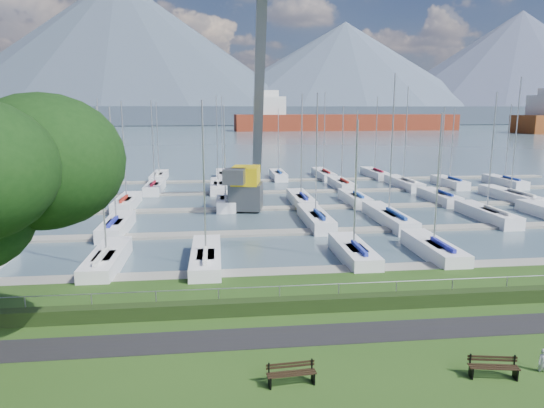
{
  "coord_description": "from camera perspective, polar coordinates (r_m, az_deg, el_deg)",
  "views": [
    {
      "loc": [
        -3.94,
        -22.5,
        9.76
      ],
      "look_at": [
        0.0,
        12.0,
        3.0
      ],
      "focal_mm": 32.0,
      "sensor_mm": 36.0,
      "label": 1
    }
  ],
  "objects": [
    {
      "name": "bench_left",
      "position": [
        18.51,
        2.28,
        -19.31
      ],
      "size": [
        1.83,
        0.56,
        0.85
      ],
      "rotation": [
        0.0,
        0.0,
        0.08
      ],
      "color": "black",
      "rests_on": "grass"
    },
    {
      "name": "water",
      "position": [
        282.71,
        -5.79,
        8.9
      ],
      "size": [
        800.0,
        540.0,
        0.2
      ],
      "primitive_type": "cube",
      "color": "#485D69"
    },
    {
      "name": "cargo_ship_mid",
      "position": [
        247.3,
        7.74,
        9.45
      ],
      "size": [
        111.9,
        21.52,
        21.5
      ],
      "rotation": [
        0.0,
        0.0,
        0.03
      ],
      "color": "maroon",
      "rests_on": "water"
    },
    {
      "name": "docks",
      "position": [
        49.67,
        -1.83,
        -0.58
      ],
      "size": [
        90.0,
        41.6,
        0.25
      ],
      "color": "slate",
      "rests_on": "water"
    },
    {
      "name": "mountains",
      "position": [
        428.86,
        -5.19,
        15.91
      ],
      "size": [
        1190.0,
        360.0,
        115.0
      ],
      "color": "#3C4C58",
      "rests_on": "water"
    },
    {
      "name": "crane",
      "position": [
        49.68,
        -2.69,
        5.89
      ],
      "size": [
        4.79,
        13.39,
        22.35
      ],
      "rotation": [
        0.0,
        0.0,
        -0.19
      ],
      "color": "#4E5155",
      "rests_on": "water"
    },
    {
      "name": "fence",
      "position": [
        24.39,
        3.25,
        -9.55
      ],
      "size": [
        80.0,
        0.04,
        0.04
      ],
      "primitive_type": "cylinder",
      "rotation": [
        0.0,
        1.57,
        0.0
      ],
      "color": "gray",
      "rests_on": "grass"
    },
    {
      "name": "bench_right",
      "position": [
        20.59,
        24.58,
        -17.04
      ],
      "size": [
        1.85,
        0.74,
        0.85
      ],
      "rotation": [
        0.0,
        0.0,
        -0.18
      ],
      "color": "black",
      "rests_on": "grass"
    },
    {
      "name": "hedge",
      "position": [
        24.34,
        3.39,
        -11.75
      ],
      "size": [
        80.0,
        0.7,
        0.7
      ],
      "primitive_type": "cube",
      "color": "black",
      "rests_on": "grass"
    },
    {
      "name": "path",
      "position": [
        22.15,
        4.57,
        -15.13
      ],
      "size": [
        160.0,
        2.0,
        0.04
      ],
      "primitive_type": "cube",
      "color": "black",
      "rests_on": "grass"
    },
    {
      "name": "foothill",
      "position": [
        352.54,
        -5.98,
        10.35
      ],
      "size": [
        900.0,
        80.0,
        12.0
      ],
      "primitive_type": "cube",
      "color": "#3D4959",
      "rests_on": "water"
    },
    {
      "name": "person",
      "position": [
        21.73,
        29.34,
        -15.61
      ],
      "size": [
        0.45,
        0.36,
        1.07
      ],
      "primitive_type": "imported",
      "rotation": [
        0.0,
        0.0,
        -0.29
      ],
      "color": "#BCBBC3",
      "rests_on": "grass"
    },
    {
      "name": "sailboat_fleet",
      "position": [
        52.89,
        -2.4,
        6.45
      ],
      "size": [
        74.91,
        50.27,
        13.81
      ],
      "color": "silver",
      "rests_on": "water"
    }
  ]
}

